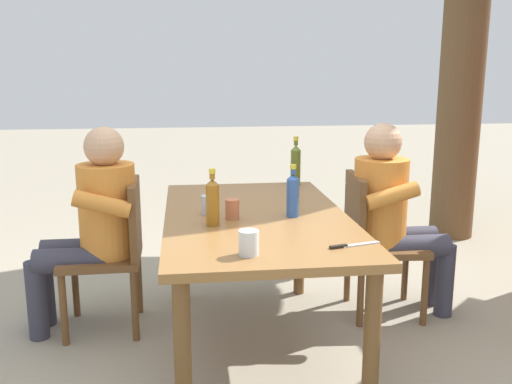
{
  "coord_description": "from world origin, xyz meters",
  "views": [
    {
      "loc": [
        2.8,
        -0.36,
        1.49
      ],
      "look_at": [
        0.0,
        0.0,
        0.87
      ],
      "focal_mm": 39.72,
      "sensor_mm": 36.0,
      "label": 1
    }
  ],
  "objects_px": {
    "person_in_white_shirt": "(94,220)",
    "cup_terracotta": "(232,209)",
    "cup_glass": "(249,243)",
    "chair_near_left": "(115,247)",
    "bottle_blue": "(293,194)",
    "bottle_olive": "(296,164)",
    "bottle_amber": "(213,201)",
    "table_knife": "(351,245)",
    "dining_table": "(256,231)",
    "cup_steel": "(208,205)",
    "person_in_plaid_shirt": "(392,210)",
    "chair_far_left": "(373,237)"
  },
  "relations": [
    {
      "from": "chair_near_left",
      "to": "cup_steel",
      "type": "distance_m",
      "value": 0.69
    },
    {
      "from": "chair_far_left",
      "to": "person_in_plaid_shirt",
      "type": "height_order",
      "value": "person_in_plaid_shirt"
    },
    {
      "from": "chair_far_left",
      "to": "bottle_blue",
      "type": "xyz_separation_m",
      "value": [
        0.44,
        -0.59,
        0.38
      ]
    },
    {
      "from": "dining_table",
      "to": "cup_steel",
      "type": "xyz_separation_m",
      "value": [
        -0.05,
        -0.24,
        0.14
      ]
    },
    {
      "from": "chair_near_left",
      "to": "cup_steel",
      "type": "xyz_separation_m",
      "value": [
        0.32,
        0.52,
        0.31
      ]
    },
    {
      "from": "dining_table",
      "to": "person_in_plaid_shirt",
      "type": "xyz_separation_m",
      "value": [
        -0.37,
        0.87,
        -0.01
      ]
    },
    {
      "from": "chair_near_left",
      "to": "cup_glass",
      "type": "distance_m",
      "value": 1.24
    },
    {
      "from": "bottle_amber",
      "to": "cup_terracotta",
      "type": "distance_m",
      "value": 0.16
    },
    {
      "from": "chair_near_left",
      "to": "bottle_blue",
      "type": "height_order",
      "value": "bottle_blue"
    },
    {
      "from": "person_in_plaid_shirt",
      "to": "cup_glass",
      "type": "distance_m",
      "value": 1.42
    },
    {
      "from": "person_in_plaid_shirt",
      "to": "dining_table",
      "type": "bearing_deg",
      "value": -67.16
    },
    {
      "from": "dining_table",
      "to": "person_in_white_shirt",
      "type": "relative_size",
      "value": 1.39
    },
    {
      "from": "table_knife",
      "to": "bottle_olive",
      "type": "bearing_deg",
      "value": 179.3
    },
    {
      "from": "table_knife",
      "to": "cup_terracotta",
      "type": "bearing_deg",
      "value": -138.03
    },
    {
      "from": "person_in_white_shirt",
      "to": "cup_terracotta",
      "type": "height_order",
      "value": "person_in_white_shirt"
    },
    {
      "from": "bottle_amber",
      "to": "bottle_olive",
      "type": "xyz_separation_m",
      "value": [
        -0.89,
        0.58,
        0.02
      ]
    },
    {
      "from": "chair_near_left",
      "to": "bottle_blue",
      "type": "distance_m",
      "value": 1.1
    },
    {
      "from": "bottle_olive",
      "to": "dining_table",
      "type": "bearing_deg",
      "value": -25.85
    },
    {
      "from": "person_in_plaid_shirt",
      "to": "bottle_amber",
      "type": "xyz_separation_m",
      "value": [
        0.54,
        -1.11,
        0.21
      ]
    },
    {
      "from": "chair_near_left",
      "to": "bottle_olive",
      "type": "xyz_separation_m",
      "value": [
        -0.35,
        1.11,
        0.4
      ]
    },
    {
      "from": "dining_table",
      "to": "bottle_olive",
      "type": "xyz_separation_m",
      "value": [
        -0.72,
        0.35,
        0.23
      ]
    },
    {
      "from": "cup_glass",
      "to": "table_knife",
      "type": "height_order",
      "value": "cup_glass"
    },
    {
      "from": "cup_glass",
      "to": "dining_table",
      "type": "bearing_deg",
      "value": 170.12
    },
    {
      "from": "bottle_amber",
      "to": "table_knife",
      "type": "bearing_deg",
      "value": 54.39
    },
    {
      "from": "bottle_olive",
      "to": "cup_glass",
      "type": "bearing_deg",
      "value": -18.7
    },
    {
      "from": "person_in_plaid_shirt",
      "to": "bottle_olive",
      "type": "bearing_deg",
      "value": -123.6
    },
    {
      "from": "dining_table",
      "to": "chair_far_left",
      "type": "bearing_deg",
      "value": 116.11
    },
    {
      "from": "bottle_olive",
      "to": "table_knife",
      "type": "distance_m",
      "value": 1.3
    },
    {
      "from": "table_knife",
      "to": "dining_table",
      "type": "bearing_deg",
      "value": -150.12
    },
    {
      "from": "bottle_olive",
      "to": "cup_terracotta",
      "type": "distance_m",
      "value": 0.92
    },
    {
      "from": "person_in_plaid_shirt",
      "to": "cup_glass",
      "type": "height_order",
      "value": "person_in_plaid_shirt"
    },
    {
      "from": "bottle_blue",
      "to": "table_knife",
      "type": "distance_m",
      "value": 0.55
    },
    {
      "from": "bottle_olive",
      "to": "cup_glass",
      "type": "relative_size",
      "value": 3.07
    },
    {
      "from": "bottle_blue",
      "to": "cup_glass",
      "type": "distance_m",
      "value": 0.65
    },
    {
      "from": "bottle_olive",
      "to": "cup_steel",
      "type": "distance_m",
      "value": 0.9
    },
    {
      "from": "dining_table",
      "to": "cup_terracotta",
      "type": "bearing_deg",
      "value": -62.55
    },
    {
      "from": "cup_steel",
      "to": "person_in_white_shirt",
      "type": "bearing_deg",
      "value": -116.71
    },
    {
      "from": "cup_steel",
      "to": "dining_table",
      "type": "bearing_deg",
      "value": 78.26
    },
    {
      "from": "person_in_white_shirt",
      "to": "cup_glass",
      "type": "height_order",
      "value": "person_in_white_shirt"
    },
    {
      "from": "bottle_blue",
      "to": "cup_steel",
      "type": "height_order",
      "value": "bottle_blue"
    },
    {
      "from": "person_in_plaid_shirt",
      "to": "bottle_blue",
      "type": "bearing_deg",
      "value": -58.3
    },
    {
      "from": "bottle_olive",
      "to": "chair_near_left",
      "type": "bearing_deg",
      "value": -72.61
    },
    {
      "from": "chair_near_left",
      "to": "person_in_plaid_shirt",
      "type": "xyz_separation_m",
      "value": [
        0.0,
        1.64,
        0.17
      ]
    },
    {
      "from": "dining_table",
      "to": "cup_glass",
      "type": "distance_m",
      "value": 0.66
    },
    {
      "from": "chair_far_left",
      "to": "table_knife",
      "type": "bearing_deg",
      "value": -24.45
    },
    {
      "from": "cup_terracotta",
      "to": "chair_far_left",
      "type": "bearing_deg",
      "value": 116.3
    },
    {
      "from": "chair_near_left",
      "to": "bottle_olive",
      "type": "height_order",
      "value": "bottle_olive"
    },
    {
      "from": "person_in_white_shirt",
      "to": "bottle_blue",
      "type": "height_order",
      "value": "person_in_white_shirt"
    },
    {
      "from": "cup_terracotta",
      "to": "cup_glass",
      "type": "bearing_deg",
      "value": 1.7
    },
    {
      "from": "bottle_olive",
      "to": "cup_terracotta",
      "type": "height_order",
      "value": "bottle_olive"
    }
  ]
}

